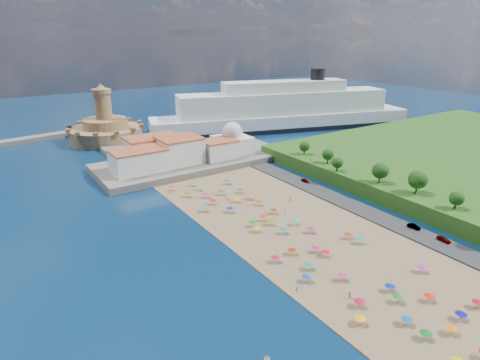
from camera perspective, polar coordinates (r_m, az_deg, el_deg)
ground at (r=127.76m, az=4.74°, el=-6.96°), size 700.00×700.00×0.00m
terrace at (r=189.57m, az=-6.52°, el=2.69°), size 90.00×36.00×3.00m
jetty at (r=213.11m, az=-16.16°, el=3.90°), size 18.00×70.00×2.40m
waterfront_buildings at (r=183.06m, az=-10.33°, el=3.94°), size 57.00×29.00×11.00m
domed_building at (r=195.33m, az=-1.10°, el=5.63°), size 16.00×16.00×15.00m
fortress at (r=239.82m, az=-18.55°, el=6.77°), size 40.00×40.00×32.40m
cruise_ship at (r=259.84m, az=6.24°, el=9.63°), size 168.53×72.78×36.86m
beach_parasols at (r=119.30m, az=7.67°, el=-8.01°), size 32.83×114.73×2.20m
beachgoers at (r=132.11m, az=3.90°, el=-5.43°), size 35.39×84.17×1.87m
parked_cars at (r=143.02m, az=19.54°, el=-4.44°), size 1.95×63.80×1.40m
hillside_trees at (r=151.24m, az=21.67°, el=0.24°), size 11.35×106.86×8.26m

